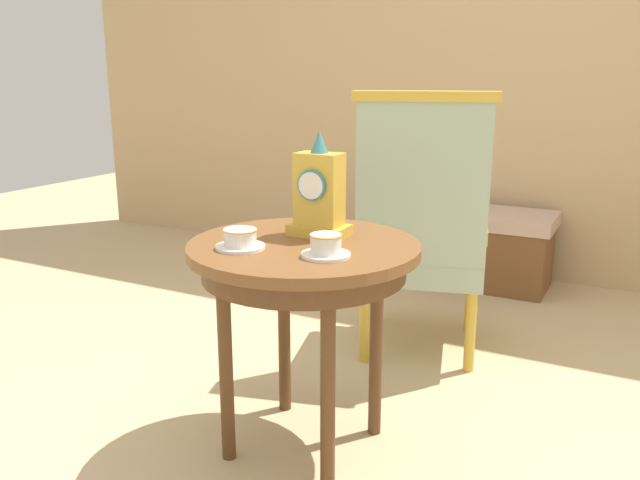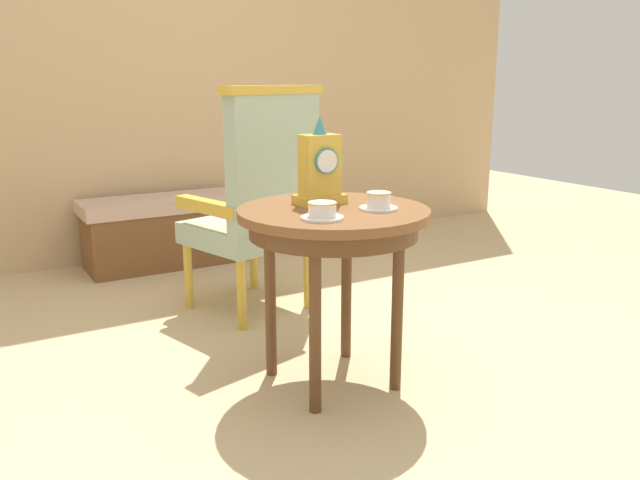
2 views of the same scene
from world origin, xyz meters
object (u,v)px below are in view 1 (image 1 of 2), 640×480
teacup_left (240,239)px  window_bench (460,244)px  side_table (303,268)px  armchair (422,224)px  mantel_clock (319,194)px  teacup_right (326,246)px

teacup_left → window_bench: size_ratio=0.14×
side_table → armchair: bearing=83.6°
side_table → teacup_left: (-0.13, -0.15, 0.11)m
teacup_left → mantel_clock: size_ratio=0.44×
teacup_left → teacup_right: (0.27, 0.04, 0.00)m
teacup_left → mantel_clock: bearing=61.7°
side_table → teacup_right: 0.20m
mantel_clock → teacup_left: bearing=-118.3°
mantel_clock → armchair: (0.09, 0.76, -0.24)m
armchair → window_bench: size_ratio=1.08×
teacup_left → teacup_right: teacup_right is taller
teacup_left → teacup_right: 0.27m
teacup_right → mantel_clock: (-0.13, 0.21, 0.11)m
side_table → window_bench: 2.01m
teacup_left → teacup_right: bearing=8.8°
teacup_left → window_bench: bearing=87.5°
teacup_right → window_bench: teacup_right is taller
armchair → window_bench: armchair is taller
mantel_clock → window_bench: (-0.04, 1.87, -0.61)m
teacup_left → mantel_clock: 0.30m
teacup_right → teacup_left: bearing=-171.2°
side_table → armchair: size_ratio=0.63×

